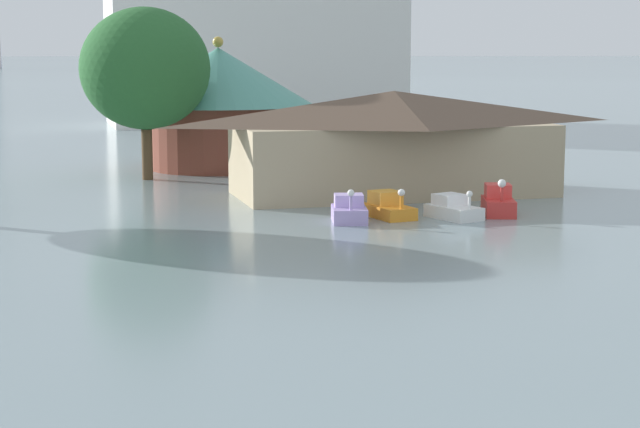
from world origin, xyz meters
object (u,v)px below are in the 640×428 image
at_px(pedal_boat_lavender, 349,211).
at_px(boathouse, 394,141).
at_px(pedal_boat_orange, 388,207).
at_px(green_roof_pavilion, 219,99).
at_px(pedal_boat_red, 498,203).
at_px(pedal_boat_white, 453,209).
at_px(background_building_block, 254,38).
at_px(shoreline_tree_mid, 145,69).

distance_m(pedal_boat_lavender, boathouse, 9.59).
distance_m(pedal_boat_orange, green_roof_pavilion, 22.96).
bearing_deg(boathouse, pedal_boat_lavender, -121.25).
bearing_deg(pedal_boat_red, boathouse, -144.77).
bearing_deg(pedal_boat_white, background_building_block, 158.20).
distance_m(pedal_boat_white, boathouse, 8.66).
bearing_deg(background_building_block, pedal_boat_red, -91.41).
distance_m(pedal_boat_orange, shoreline_tree_mid, 20.64).
relative_size(pedal_boat_orange, boathouse, 0.17).
distance_m(pedal_boat_lavender, pedal_boat_red, 7.34).
distance_m(pedal_boat_white, shoreline_tree_mid, 22.88).
distance_m(pedal_boat_white, pedal_boat_red, 2.51).
height_order(boathouse, background_building_block, background_building_block).
xyz_separation_m(pedal_boat_white, background_building_block, (4.04, 64.57, 8.27)).
bearing_deg(pedal_boat_lavender, shoreline_tree_mid, -146.22).
relative_size(pedal_boat_red, shoreline_tree_mid, 0.29).
xyz_separation_m(pedal_boat_lavender, shoreline_tree_mid, (-7.10, 18.16, 6.05)).
xyz_separation_m(pedal_boat_lavender, pedal_boat_red, (7.34, 0.10, 0.09)).
height_order(pedal_boat_white, background_building_block, background_building_block).
distance_m(pedal_boat_red, green_roof_pavilion, 24.97).
bearing_deg(pedal_boat_red, background_building_block, -164.02).
bearing_deg(pedal_boat_orange, pedal_boat_white, 58.07).
bearing_deg(pedal_boat_orange, pedal_boat_red, 72.46).
height_order(pedal_boat_lavender, shoreline_tree_mid, shoreline_tree_mid).
bearing_deg(background_building_block, boathouse, -94.17).
height_order(pedal_boat_orange, pedal_boat_white, pedal_boat_orange).
distance_m(pedal_boat_orange, boathouse, 8.10).
bearing_deg(boathouse, pedal_boat_red, -72.16).
xyz_separation_m(pedal_boat_lavender, pedal_boat_orange, (2.09, 0.70, -0.02)).
relative_size(pedal_boat_lavender, green_roof_pavilion, 0.22).
relative_size(shoreline_tree_mid, background_building_block, 0.34).
bearing_deg(green_roof_pavilion, pedal_boat_orange, -79.74).
distance_m(boathouse, shoreline_tree_mid, 16.12).
bearing_deg(boathouse, pedal_boat_orange, -110.65).
relative_size(pedal_boat_orange, pedal_boat_white, 1.01).
relative_size(pedal_boat_lavender, pedal_boat_white, 0.90).
relative_size(pedal_boat_orange, pedal_boat_red, 1.02).
bearing_deg(pedal_boat_lavender, pedal_boat_orange, 121.06).
relative_size(pedal_boat_red, background_building_block, 0.10).
bearing_deg(pedal_boat_orange, boathouse, 148.38).
height_order(pedal_boat_orange, pedal_boat_red, pedal_boat_red).
xyz_separation_m(boathouse, background_building_block, (4.10, 56.27, 5.81)).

